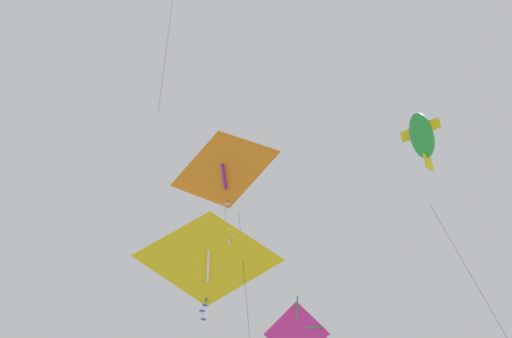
% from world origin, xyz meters
% --- Properties ---
extents(kite_delta_far_centre, '(1.80, 3.13, 8.35)m').
position_xyz_m(kite_delta_far_centre, '(-0.30, -3.39, 36.81)').
color(kite_delta_far_centre, orange).
extents(kite_diamond_near_right, '(1.73, 1.72, 8.73)m').
position_xyz_m(kite_diamond_near_right, '(-3.21, -2.83, 31.66)').
color(kite_diamond_near_right, '#DB2D93').
extents(kite_fish_mid_left, '(2.64, 3.05, 9.61)m').
position_xyz_m(kite_fish_mid_left, '(-1.86, 3.25, 35.91)').
color(kite_fish_mid_left, green).
extents(kite_delta_near_left, '(2.87, 2.86, 3.16)m').
position_xyz_m(kite_delta_near_left, '(-0.48, -4.22, 33.82)').
color(kite_delta_near_left, yellow).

